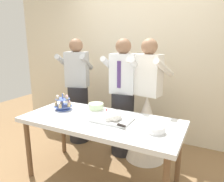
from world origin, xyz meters
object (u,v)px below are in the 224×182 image
Objects in this scene: main_cake_tray at (112,117)px; person_guest at (78,97)px; person_groom at (123,105)px; person_bride at (146,119)px; plate_stack at (156,129)px; cupcake_stand at (63,104)px; dessert_table at (101,125)px; round_cake at (96,107)px.

person_guest is (-0.99, 0.73, -0.07)m from main_cake_tray.
person_groom is 0.38m from person_bride.
plate_stack is at bearing -9.22° from main_cake_tray.
person_bride reaches higher than cupcake_stand.
dessert_table is 0.18m from main_cake_tray.
plate_stack is 0.11× the size of person_bride.
person_bride reaches higher than plate_stack.
cupcake_stand is 0.96× the size of round_cake.
person_groom reaches higher than cupcake_stand.
person_groom reaches higher than round_cake.
plate_stack is 0.76× the size of round_cake.
cupcake_stand reaches higher than plate_stack.
person_groom is (-0.18, 0.67, -0.07)m from main_cake_tray.
person_guest is (-0.63, 0.49, -0.07)m from round_cake.
plate_stack reaches higher than dessert_table.
cupcake_stand is at bearing -69.12° from person_guest.
round_cake is (-0.86, 0.32, 0.01)m from plate_stack.
person_groom is at bearing 132.19° from plate_stack.
person_bride and person_guest have the same top height.
round_cake is 0.14× the size of person_guest.
person_bride is 1.00× the size of person_guest.
person_bride is (0.31, 0.73, -0.12)m from dessert_table.
person_bride is (0.52, 0.47, -0.23)m from round_cake.
dessert_table is 1.13m from person_guest.
dessert_table is 4.15× the size of main_cake_tray.
cupcake_stand is 1.25m from plate_stack.
person_groom is at bearing 47.55° from cupcake_stand.
main_cake_tray is (0.73, -0.06, -0.03)m from cupcake_stand.
cupcake_stand is 0.14× the size of person_groom.
dessert_table is 0.66m from plate_stack.
person_bride is at bearing 35.58° from cupcake_stand.
person_groom is 0.81m from person_guest.
cupcake_stand is 0.42m from round_cake.
person_bride reaches higher than dessert_table.
person_groom is at bearing 93.16° from dessert_table.
person_guest reaches higher than cupcake_stand.
dessert_table is 0.36m from round_cake.
main_cake_tray is 0.70m from person_groom.
person_guest is at bearing 175.94° from person_groom.
round_cake is at bearing 145.90° from main_cake_tray.
plate_stack is 0.11× the size of person_guest.
person_guest is (-1.15, 0.02, 0.16)m from person_bride.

